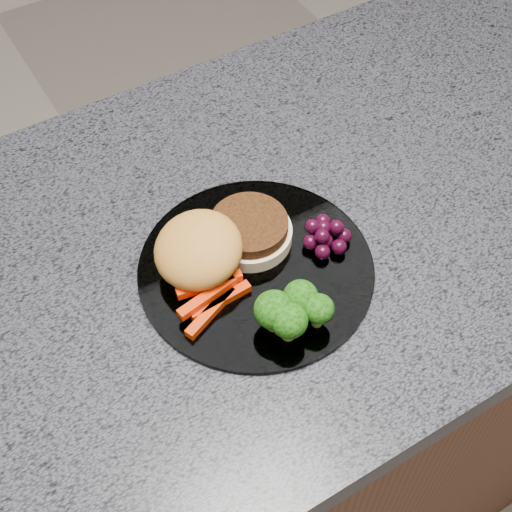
{
  "coord_description": "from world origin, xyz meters",
  "views": [
    {
      "loc": [
        -0.36,
        -0.45,
        1.53
      ],
      "look_at": [
        -0.12,
        -0.05,
        0.93
      ],
      "focal_mm": 50.0,
      "sensor_mm": 36.0,
      "label": 1
    }
  ],
  "objects_px": {
    "island_cabinet": "(299,383)",
    "grape_bunch": "(325,235)",
    "plate": "(256,269)",
    "burger": "(217,245)"
  },
  "relations": [
    {
      "from": "island_cabinet",
      "to": "grape_bunch",
      "type": "bearing_deg",
      "value": -118.01
    },
    {
      "from": "island_cabinet",
      "to": "plate",
      "type": "bearing_deg",
      "value": -156.15
    },
    {
      "from": "island_cabinet",
      "to": "burger",
      "type": "height_order",
      "value": "burger"
    },
    {
      "from": "island_cabinet",
      "to": "plate",
      "type": "height_order",
      "value": "plate"
    },
    {
      "from": "island_cabinet",
      "to": "burger",
      "type": "bearing_deg",
      "value": -172.65
    },
    {
      "from": "plate",
      "to": "island_cabinet",
      "type": "bearing_deg",
      "value": 23.85
    },
    {
      "from": "plate",
      "to": "burger",
      "type": "height_order",
      "value": "burger"
    },
    {
      "from": "island_cabinet",
      "to": "burger",
      "type": "relative_size",
      "value": 6.5
    },
    {
      "from": "plate",
      "to": "burger",
      "type": "distance_m",
      "value": 0.05
    },
    {
      "from": "burger",
      "to": "grape_bunch",
      "type": "xyz_separation_m",
      "value": [
        0.11,
        -0.04,
        -0.01
      ]
    }
  ]
}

